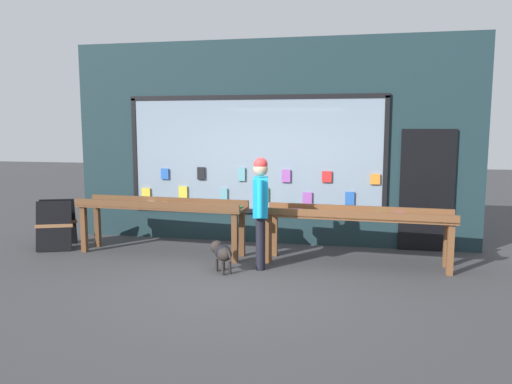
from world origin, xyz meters
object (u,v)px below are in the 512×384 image
object	(u,v)px
display_table_left	(161,210)
display_table_right	(357,219)
small_dog	(222,252)
sandwich_board_sign	(56,224)
person_browsing	(261,204)

from	to	relation	value
display_table_left	display_table_right	size ratio (longest dim) A/B	1.00
small_dog	display_table_left	bearing A→B (deg)	18.18
display_table_right	sandwich_board_sign	xyz separation A→B (m)	(-5.19, 0.00, -0.29)
small_dog	sandwich_board_sign	world-z (taller)	sandwich_board_sign
display_table_right	sandwich_board_sign	bearing A→B (deg)	180.00
display_table_left	display_table_right	distance (m)	3.21
display_table_left	person_browsing	world-z (taller)	person_browsing
display_table_left	sandwich_board_sign	bearing A→B (deg)	179.94
person_browsing	small_dog	xyz separation A→B (m)	(-0.52, -0.30, -0.69)
display_table_right	person_browsing	bearing A→B (deg)	-160.30
display_table_left	sandwich_board_sign	size ratio (longest dim) A/B	3.42
person_browsing	sandwich_board_sign	xyz separation A→B (m)	(-3.78, 0.51, -0.55)
small_dog	sandwich_board_sign	size ratio (longest dim) A/B	0.58
sandwich_board_sign	person_browsing	bearing A→B (deg)	-29.15
person_browsing	sandwich_board_sign	distance (m)	3.85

